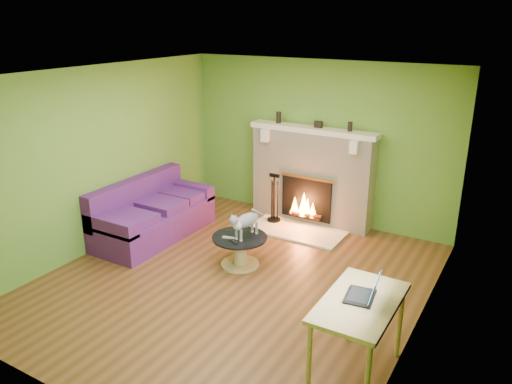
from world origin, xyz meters
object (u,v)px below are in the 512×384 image
(desk, at_px, (359,310))
(sofa, at_px, (152,215))
(coffee_table, at_px, (240,249))
(cat, at_px, (247,223))

(desk, bearing_deg, sofa, 158.94)
(coffee_table, distance_m, cat, 0.39)
(cat, bearing_deg, sofa, -172.35)
(coffee_table, relative_size, desk, 0.68)
(desk, xyz_separation_m, cat, (-2.04, 1.37, -0.09))
(sofa, bearing_deg, cat, -3.03)
(coffee_table, bearing_deg, sofa, 175.14)
(coffee_table, xyz_separation_m, desk, (2.12, -1.32, 0.47))
(coffee_table, height_order, cat, cat)
(coffee_table, relative_size, cat, 1.20)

